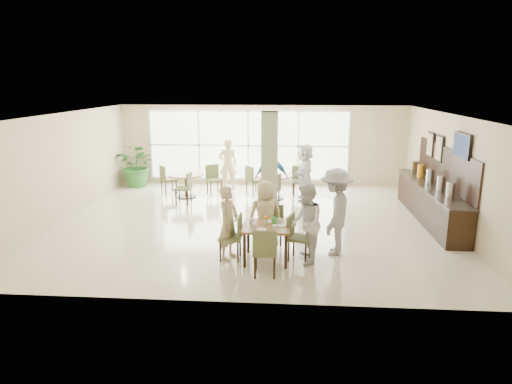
# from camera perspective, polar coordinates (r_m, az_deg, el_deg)

# --- Properties ---
(ground) EXTENTS (10.00, 10.00, 0.00)m
(ground) POSITION_cam_1_polar(r_m,az_deg,el_deg) (12.01, -0.52, -3.74)
(ground) COLOR beige
(ground) RESTS_ON ground
(room_shell) EXTENTS (10.00, 10.00, 10.00)m
(room_shell) POSITION_cam_1_polar(r_m,az_deg,el_deg) (11.62, -0.54, 4.30)
(room_shell) COLOR white
(room_shell) RESTS_ON ground
(window_bank) EXTENTS (7.00, 0.04, 7.00)m
(window_bank) POSITION_cam_1_polar(r_m,az_deg,el_deg) (16.10, -0.98, 5.82)
(window_bank) COLOR silver
(window_bank) RESTS_ON ground
(column) EXTENTS (0.45, 0.45, 2.80)m
(column) POSITION_cam_1_polar(r_m,az_deg,el_deg) (12.82, 1.70, 3.81)
(column) COLOR #737D57
(column) RESTS_ON ground
(main_table) EXTENTS (0.96, 0.96, 0.75)m
(main_table) POSITION_cam_1_polar(r_m,az_deg,el_deg) (9.30, 1.29, -4.73)
(main_table) COLOR brown
(main_table) RESTS_ON ground
(round_table_left) EXTENTS (1.10, 1.10, 0.75)m
(round_table_left) POSITION_cam_1_polar(r_m,az_deg,el_deg) (14.59, -8.72, 1.55)
(round_table_left) COLOR brown
(round_table_left) RESTS_ON ground
(round_table_right) EXTENTS (1.15, 1.15, 0.75)m
(round_table_right) POSITION_cam_1_polar(r_m,az_deg,el_deg) (14.26, 2.29, 1.46)
(round_table_right) COLOR brown
(round_table_right) RESTS_ON ground
(chairs_main_table) EXTENTS (1.94, 2.03, 0.95)m
(chairs_main_table) POSITION_cam_1_polar(r_m,az_deg,el_deg) (9.37, 1.30, -5.76)
(chairs_main_table) COLOR #5B6537
(chairs_main_table) RESTS_ON ground
(chairs_table_left) EXTENTS (2.11, 1.81, 0.95)m
(chairs_table_left) POSITION_cam_1_polar(r_m,az_deg,el_deg) (14.61, -8.40, 1.19)
(chairs_table_left) COLOR #5B6537
(chairs_table_left) RESTS_ON ground
(chairs_table_right) EXTENTS (2.01, 1.97, 0.95)m
(chairs_table_right) POSITION_cam_1_polar(r_m,az_deg,el_deg) (14.31, 2.38, 1.06)
(chairs_table_right) COLOR #5B6537
(chairs_table_right) RESTS_ON ground
(tabletop_clutter) EXTENTS (0.75, 0.74, 0.21)m
(tabletop_clutter) POSITION_cam_1_polar(r_m,az_deg,el_deg) (9.23, 1.41, -3.88)
(tabletop_clutter) COLOR white
(tabletop_clutter) RESTS_ON main_table
(buffet_counter) EXTENTS (0.64, 4.70, 1.95)m
(buffet_counter) POSITION_cam_1_polar(r_m,az_deg,el_deg) (12.86, 21.03, -0.94)
(buffet_counter) COLOR black
(buffet_counter) RESTS_ON ground
(wall_tv) EXTENTS (0.06, 1.00, 0.58)m
(wall_tv) POSITION_cam_1_polar(r_m,az_deg,el_deg) (11.62, 24.35, 5.32)
(wall_tv) COLOR black
(wall_tv) RESTS_ON ground
(framed_art_a) EXTENTS (0.05, 0.55, 0.70)m
(framed_art_a) POSITION_cam_1_polar(r_m,az_deg,el_deg) (13.16, 21.94, 5.07)
(framed_art_a) COLOR black
(framed_art_a) RESTS_ON ground
(framed_art_b) EXTENTS (0.05, 0.55, 0.70)m
(framed_art_b) POSITION_cam_1_polar(r_m,az_deg,el_deg) (13.92, 20.97, 5.57)
(framed_art_b) COLOR black
(framed_art_b) RESTS_ON ground
(potted_plant) EXTENTS (1.70, 1.70, 1.51)m
(potted_plant) POSITION_cam_1_polar(r_m,az_deg,el_deg) (16.43, -14.58, 3.26)
(potted_plant) COLOR #2A6729
(potted_plant) RESTS_ON ground
(teen_left) EXTENTS (0.55, 0.66, 1.54)m
(teen_left) POSITION_cam_1_polar(r_m,az_deg,el_deg) (9.37, -3.47, -3.87)
(teen_left) COLOR #C7B384
(teen_left) RESTS_ON ground
(teen_far) EXTENTS (0.82, 0.58, 1.53)m
(teen_far) POSITION_cam_1_polar(r_m,az_deg,el_deg) (9.92, 1.18, -2.90)
(teen_far) COLOR #C7B384
(teen_far) RESTS_ON ground
(teen_right) EXTENTS (0.67, 0.83, 1.64)m
(teen_right) POSITION_cam_1_polar(r_m,az_deg,el_deg) (9.20, 6.25, -3.95)
(teen_right) COLOR white
(teen_right) RESTS_ON ground
(teen_standing) EXTENTS (0.96, 1.33, 1.85)m
(teen_standing) POSITION_cam_1_polar(r_m,az_deg,el_deg) (9.74, 9.90, -2.42)
(teen_standing) COLOR #A9A9AB
(teen_standing) RESTS_ON ground
(adult_a) EXTENTS (1.09, 0.77, 1.68)m
(adult_a) POSITION_cam_1_polar(r_m,az_deg,el_deg) (13.41, 1.94, 1.80)
(adult_a) COLOR #4486CE
(adult_a) RESTS_ON ground
(adult_b) EXTENTS (0.83, 1.69, 1.76)m
(adult_b) POSITION_cam_1_polar(r_m,az_deg,el_deg) (14.11, 6.08, 2.51)
(adult_b) COLOR white
(adult_b) RESTS_ON ground
(adult_standing) EXTENTS (0.70, 0.54, 1.73)m
(adult_standing) POSITION_cam_1_polar(r_m,az_deg,el_deg) (15.49, -3.53, 3.48)
(adult_standing) COLOR #C7B384
(adult_standing) RESTS_ON ground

